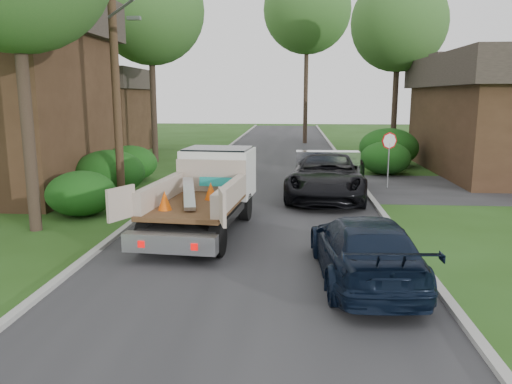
{
  "coord_description": "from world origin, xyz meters",
  "views": [
    {
      "loc": [
        1.0,
        -13.19,
        4.04
      ],
      "look_at": [
        -0.09,
        1.44,
        1.2
      ],
      "focal_mm": 35.0,
      "sensor_mm": 36.0,
      "label": 1
    }
  ],
  "objects_px": {
    "stop_sign": "(389,148)",
    "utility_pole": "(115,64)",
    "tree_right_far": "(399,23)",
    "flatbed_truck": "(210,186)",
    "black_pickup": "(328,176)",
    "navy_suv": "(364,249)",
    "tree_left_far": "(150,10)",
    "tree_center_far": "(307,10)",
    "house_left_far": "(91,110)"
  },
  "relations": [
    {
      "from": "flatbed_truck",
      "to": "navy_suv",
      "type": "distance_m",
      "value": 6.14
    },
    {
      "from": "navy_suv",
      "to": "black_pickup",
      "type": "bearing_deg",
      "value": -92.12
    },
    {
      "from": "tree_right_far",
      "to": "tree_center_far",
      "type": "height_order",
      "value": "tree_center_far"
    },
    {
      "from": "navy_suv",
      "to": "house_left_far",
      "type": "bearing_deg",
      "value": -60.06
    },
    {
      "from": "stop_sign",
      "to": "tree_right_far",
      "type": "distance_m",
      "value": 13.08
    },
    {
      "from": "tree_center_far",
      "to": "flatbed_truck",
      "type": "bearing_deg",
      "value": -97.27
    },
    {
      "from": "stop_sign",
      "to": "utility_pole",
      "type": "height_order",
      "value": "utility_pole"
    },
    {
      "from": "stop_sign",
      "to": "black_pickup",
      "type": "bearing_deg",
      "value": -140.01
    },
    {
      "from": "tree_right_far",
      "to": "house_left_far",
      "type": "bearing_deg",
      "value": 174.56
    },
    {
      "from": "stop_sign",
      "to": "flatbed_truck",
      "type": "relative_size",
      "value": 0.39
    },
    {
      "from": "tree_left_far",
      "to": "black_pickup",
      "type": "bearing_deg",
      "value": -46.27
    },
    {
      "from": "house_left_far",
      "to": "flatbed_truck",
      "type": "relative_size",
      "value": 1.18
    },
    {
      "from": "tree_right_far",
      "to": "black_pickup",
      "type": "bearing_deg",
      "value": -110.91
    },
    {
      "from": "navy_suv",
      "to": "tree_center_far",
      "type": "bearing_deg",
      "value": -92.32
    },
    {
      "from": "tree_right_far",
      "to": "black_pickup",
      "type": "xyz_separation_m",
      "value": [
        -5.1,
        -13.35,
        -7.58
      ]
    },
    {
      "from": "tree_left_far",
      "to": "tree_center_far",
      "type": "height_order",
      "value": "tree_center_far"
    },
    {
      "from": "tree_left_far",
      "to": "black_pickup",
      "type": "relative_size",
      "value": 1.89
    },
    {
      "from": "tree_center_far",
      "to": "navy_suv",
      "type": "distance_m",
      "value": 34.08
    },
    {
      "from": "tree_left_far",
      "to": "black_pickup",
      "type": "xyz_separation_m",
      "value": [
        9.9,
        -10.35,
        -8.08
      ]
    },
    {
      "from": "house_left_far",
      "to": "flatbed_truck",
      "type": "height_order",
      "value": "house_left_far"
    },
    {
      "from": "black_pickup",
      "to": "navy_suv",
      "type": "distance_m",
      "value": 9.16
    },
    {
      "from": "house_left_far",
      "to": "tree_right_far",
      "type": "relative_size",
      "value": 0.66
    },
    {
      "from": "tree_right_far",
      "to": "tree_center_far",
      "type": "relative_size",
      "value": 0.79
    },
    {
      "from": "flatbed_truck",
      "to": "stop_sign",
      "type": "bearing_deg",
      "value": 51.2
    },
    {
      "from": "stop_sign",
      "to": "utility_pole",
      "type": "xyz_separation_m",
      "value": [
        -10.68,
        -4.02,
        3.4
      ]
    },
    {
      "from": "black_pickup",
      "to": "tree_right_far",
      "type": "bearing_deg",
      "value": 75.44
    },
    {
      "from": "tree_right_far",
      "to": "flatbed_truck",
      "type": "bearing_deg",
      "value": -116.71
    },
    {
      "from": "stop_sign",
      "to": "house_left_far",
      "type": "xyz_separation_m",
      "value": [
        -18.7,
        13.0,
        1.27
      ]
    },
    {
      "from": "tree_right_far",
      "to": "tree_center_far",
      "type": "xyz_separation_m",
      "value": [
        -5.5,
        10.0,
        2.5
      ]
    },
    {
      "from": "stop_sign",
      "to": "flatbed_truck",
      "type": "bearing_deg",
      "value": -133.93
    },
    {
      "from": "house_left_far",
      "to": "black_pickup",
      "type": "relative_size",
      "value": 1.17
    },
    {
      "from": "stop_sign",
      "to": "flatbed_truck",
      "type": "xyz_separation_m",
      "value": [
        -6.78,
        -7.03,
        -0.5
      ]
    },
    {
      "from": "tree_right_far",
      "to": "navy_suv",
      "type": "relative_size",
      "value": 2.3
    },
    {
      "from": "utility_pole",
      "to": "tree_left_far",
      "type": "height_order",
      "value": "tree_left_far"
    },
    {
      "from": "house_left_far",
      "to": "utility_pole",
      "type": "bearing_deg",
      "value": -64.77
    },
    {
      "from": "tree_left_far",
      "to": "navy_suv",
      "type": "xyz_separation_m",
      "value": [
        10.1,
        -19.5,
        -8.25
      ]
    },
    {
      "from": "utility_pole",
      "to": "stop_sign",
      "type": "bearing_deg",
      "value": 20.62
    },
    {
      "from": "utility_pole",
      "to": "tree_left_far",
      "type": "xyz_separation_m",
      "value": [
        -2.02,
        12.02,
        3.81
      ]
    },
    {
      "from": "tree_left_far",
      "to": "house_left_far",
      "type": "bearing_deg",
      "value": 140.19
    },
    {
      "from": "stop_sign",
      "to": "tree_center_far",
      "type": "bearing_deg",
      "value": 98.66
    },
    {
      "from": "stop_sign",
      "to": "tree_center_far",
      "type": "distance_m",
      "value": 23.15
    },
    {
      "from": "stop_sign",
      "to": "house_left_far",
      "type": "relative_size",
      "value": 0.33
    },
    {
      "from": "utility_pole",
      "to": "flatbed_truck",
      "type": "height_order",
      "value": "utility_pole"
    },
    {
      "from": "utility_pole",
      "to": "black_pickup",
      "type": "relative_size",
      "value": 1.55
    },
    {
      "from": "stop_sign",
      "to": "tree_right_far",
      "type": "xyz_separation_m",
      "value": [
        2.3,
        11.0,
        6.7
      ]
    },
    {
      "from": "stop_sign",
      "to": "tree_right_far",
      "type": "bearing_deg",
      "value": 78.19
    },
    {
      "from": "utility_pole",
      "to": "house_left_far",
      "type": "distance_m",
      "value": 18.93
    },
    {
      "from": "house_left_far",
      "to": "tree_center_far",
      "type": "bearing_deg",
      "value": 27.3
    },
    {
      "from": "tree_right_far",
      "to": "navy_suv",
      "type": "distance_m",
      "value": 24.3
    },
    {
      "from": "utility_pole",
      "to": "house_left_far",
      "type": "bearing_deg",
      "value": 115.23
    }
  ]
}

